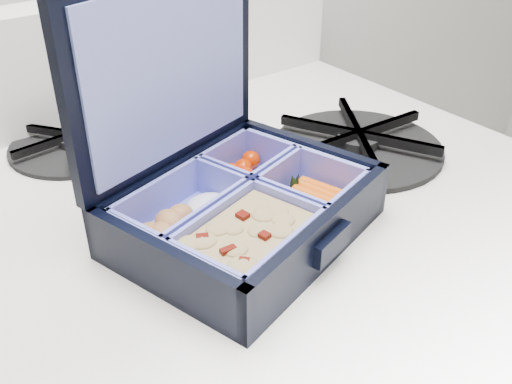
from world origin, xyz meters
TOP-DOWN VIEW (x-y plane):
  - bento_box at (0.57, 1.62)m, footprint 0.26×0.22m
  - burner_grate at (0.77, 1.67)m, footprint 0.20×0.20m
  - burner_grate_rear at (0.51, 1.87)m, footprint 0.17×0.17m
  - fork at (0.64, 1.74)m, footprint 0.15×0.10m

SIDE VIEW (x-z plane):
  - fork at x=0.64m, z-range 0.92..0.92m
  - burner_grate_rear at x=0.51m, z-range 0.92..0.93m
  - burner_grate at x=0.77m, z-range 0.92..0.94m
  - bento_box at x=0.57m, z-range 0.92..0.97m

